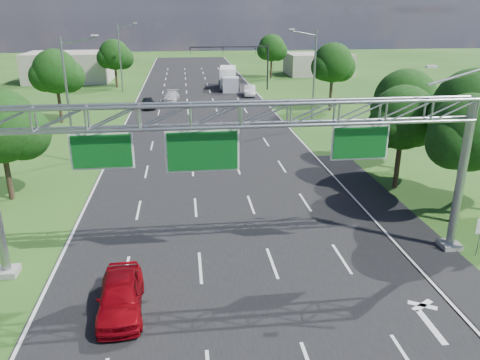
{
  "coord_description": "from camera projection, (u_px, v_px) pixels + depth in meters",
  "views": [
    {
      "loc": [
        -2.26,
        -8.72,
        11.96
      ],
      "look_at": [
        0.55,
        14.61,
        3.38
      ],
      "focal_mm": 35.0,
      "sensor_mm": 36.0,
      "label": 1
    }
  ],
  "objects": [
    {
      "name": "car_queue_d",
      "position": [
        250.0,
        91.0,
        68.82
      ],
      "size": [
        2.06,
        4.66,
        1.49
      ],
      "primitive_type": "imported",
      "rotation": [
        0.0,
        0.0,
        -0.11
      ],
      "color": "silver",
      "rests_on": "ground"
    },
    {
      "name": "tree_verge_re",
      "position": [
        272.0,
        49.0,
        85.07
      ],
      "size": [
        5.76,
        4.8,
        7.84
      ],
      "color": "#2D2116",
      "rests_on": "ground"
    },
    {
      "name": "tree_verge_rd",
      "position": [
        333.0,
        65.0,
        57.17
      ],
      "size": [
        5.76,
        4.8,
        8.28
      ],
      "color": "#2D2116",
      "rests_on": "ground"
    },
    {
      "name": "ground",
      "position": [
        212.0,
        156.0,
        40.47
      ],
      "size": [
        220.0,
        220.0,
        0.0
      ],
      "primitive_type": "plane",
      "color": "#225118",
      "rests_on": "ground"
    },
    {
      "name": "road",
      "position": [
        212.0,
        156.0,
        40.47
      ],
      "size": [
        18.0,
        180.0,
        0.02
      ],
      "primitive_type": "cube",
      "color": "black",
      "rests_on": "ground"
    },
    {
      "name": "tree_cluster_right",
      "position": [
        450.0,
        119.0,
        30.23
      ],
      "size": [
        9.91,
        14.6,
        8.68
      ],
      "color": "#2D2116",
      "rests_on": "ground"
    },
    {
      "name": "box_truck",
      "position": [
        228.0,
        79.0,
        74.52
      ],
      "size": [
        3.17,
        8.92,
        3.29
      ],
      "rotation": [
        0.0,
        0.0,
        -0.11
      ],
      "color": "white",
      "rests_on": "ground"
    },
    {
      "name": "car_queue_a",
      "position": [
        171.0,
        97.0,
        64.36
      ],
      "size": [
        2.36,
        4.86,
        1.36
      ],
      "primitive_type": "imported",
      "rotation": [
        0.0,
        0.0,
        -0.1
      ],
      "color": "silver",
      "rests_on": "ground"
    },
    {
      "name": "car_queue_c",
      "position": [
        148.0,
        103.0,
        59.98
      ],
      "size": [
        2.16,
        4.2,
        1.37
      ],
      "primitive_type": "imported",
      "rotation": [
        0.0,
        0.0,
        0.14
      ],
      "color": "black",
      "rests_on": "ground"
    },
    {
      "name": "tree_verge_lc",
      "position": [
        115.0,
        56.0,
        74.65
      ],
      "size": [
        5.76,
        4.8,
        7.62
      ],
      "color": "#2D2116",
      "rests_on": "ground"
    },
    {
      "name": "building_right",
      "position": [
        318.0,
        64.0,
        90.98
      ],
      "size": [
        12.0,
        9.0,
        4.0
      ],
      "primitive_type": "cube",
      "color": "#A69E8B",
      "rests_on": "ground"
    },
    {
      "name": "red_coupe",
      "position": [
        121.0,
        295.0,
        19.47
      ],
      "size": [
        2.06,
        4.62,
        1.54
      ],
      "primitive_type": "imported",
      "rotation": [
        0.0,
        0.0,
        0.05
      ],
      "color": "#96060F",
      "rests_on": "ground"
    },
    {
      "name": "road_flare",
      "position": [
        409.0,
        232.0,
        26.7
      ],
      "size": [
        3.0,
        30.0,
        0.02
      ],
      "primitive_type": "cube",
      "color": "black",
      "rests_on": "ground"
    },
    {
      "name": "streetlight_r_mid",
      "position": [
        312.0,
        74.0,
        49.15
      ],
      "size": [
        2.97,
        0.22,
        10.16
      ],
      "color": "gray",
      "rests_on": "ground"
    },
    {
      "name": "traffic_signal",
      "position": [
        245.0,
        56.0,
        72.18
      ],
      "size": [
        12.21,
        0.24,
        7.0
      ],
      "color": "black",
      "rests_on": "ground"
    },
    {
      "name": "sign_gantry",
      "position": [
        242.0,
        128.0,
        21.35
      ],
      "size": [
        23.5,
        1.0,
        9.56
      ],
      "color": "gray",
      "rests_on": "ground"
    },
    {
      "name": "streetlight_l_near",
      "position": [
        70.0,
        95.0,
        37.28
      ],
      "size": [
        2.97,
        0.22,
        10.16
      ],
      "color": "gray",
      "rests_on": "ground"
    },
    {
      "name": "building_left",
      "position": [
        69.0,
        67.0,
        81.9
      ],
      "size": [
        14.0,
        10.0,
        5.0
      ],
      "primitive_type": "cube",
      "color": "#A69E8B",
      "rests_on": "ground"
    },
    {
      "name": "tree_verge_lb",
      "position": [
        56.0,
        74.0,
        50.84
      ],
      "size": [
        5.76,
        4.8,
        8.06
      ],
      "color": "#2D2116",
      "rests_on": "ground"
    },
    {
      "name": "tree_verge_la",
      "position": [
        1.0,
        129.0,
        29.85
      ],
      "size": [
        5.76,
        4.8,
        7.4
      ],
      "color": "#2D2116",
      "rests_on": "ground"
    },
    {
      "name": "streetlight_l_far",
      "position": [
        121.0,
        55.0,
        69.92
      ],
      "size": [
        2.97,
        0.22,
        10.16
      ],
      "color": "gray",
      "rests_on": "ground"
    }
  ]
}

